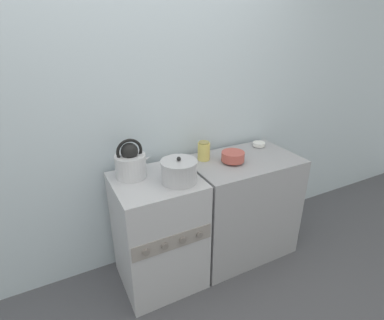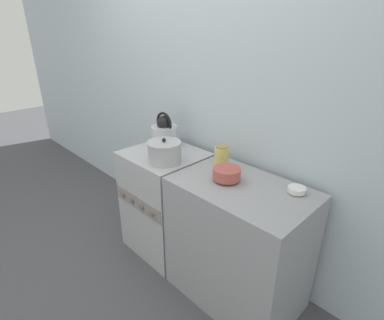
% 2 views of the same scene
% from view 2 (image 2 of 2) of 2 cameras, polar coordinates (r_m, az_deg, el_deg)
% --- Properties ---
extents(ground_plane, '(12.00, 12.00, 0.00)m').
position_cam_2_polar(ground_plane, '(2.62, -9.41, -18.09)').
color(ground_plane, '#4C4C51').
extents(wall_back, '(7.00, 0.06, 2.50)m').
position_cam_2_polar(wall_back, '(2.40, 0.89, 12.19)').
color(wall_back, silver).
rests_on(wall_back, ground_plane).
extents(stove, '(0.57, 0.56, 0.86)m').
position_cam_2_polar(stove, '(2.48, -5.04, -7.92)').
color(stove, '#B2B2B7').
rests_on(stove, ground_plane).
extents(counter, '(0.85, 0.55, 0.86)m').
position_cam_2_polar(counter, '(2.07, 8.70, -15.45)').
color(counter, '#99999E').
rests_on(counter, ground_plane).
extents(kettle, '(0.25, 0.21, 0.27)m').
position_cam_2_polar(kettle, '(2.41, -5.26, 5.19)').
color(kettle, silver).
rests_on(kettle, stove).
extents(cooking_pot, '(0.24, 0.24, 0.18)m').
position_cam_2_polar(cooking_pot, '(2.11, -5.28, 1.56)').
color(cooking_pot, '#B2B2B7').
rests_on(cooking_pot, stove).
extents(enamel_bowl, '(0.17, 0.17, 0.08)m').
position_cam_2_polar(enamel_bowl, '(1.86, 6.60, -2.58)').
color(enamel_bowl, '#B75147').
rests_on(enamel_bowl, counter).
extents(small_ceramic_bowl, '(0.10, 0.10, 0.04)m').
position_cam_2_polar(small_ceramic_bowl, '(1.83, 19.33, -5.37)').
color(small_ceramic_bowl, white).
rests_on(small_ceramic_bowl, counter).
extents(storage_jar, '(0.09, 0.09, 0.15)m').
position_cam_2_polar(storage_jar, '(2.05, 5.61, 0.78)').
color(storage_jar, '#E0CC66').
rests_on(storage_jar, counter).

